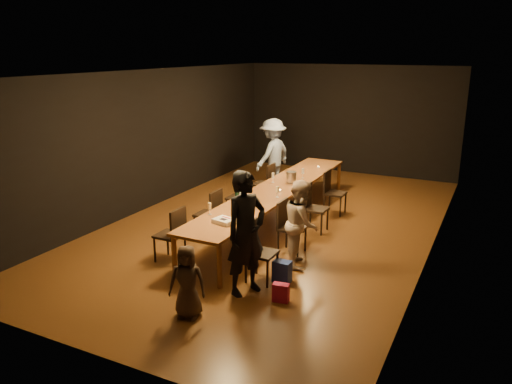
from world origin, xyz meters
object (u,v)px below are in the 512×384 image
at_px(chair_left_0, 169,234).
at_px(chair_left_2, 238,197).
at_px(chair_right_2, 316,208).
at_px(birthday_cake, 224,221).
at_px(man_blue, 273,155).
at_px(chair_right_0, 262,252).
at_px(chair_left_1, 208,214).
at_px(champagne_bottle, 237,192).
at_px(ice_bucket, 291,177).
at_px(woman_tan, 301,223).
at_px(chair_right_3, 335,193).
at_px(child, 187,282).
at_px(chair_left_3, 263,183).
at_px(table, 276,191).
at_px(chair_right_1, 292,228).
at_px(plate_stack, 239,202).
at_px(woman_birthday, 246,233).

bearing_deg(chair_left_0, chair_left_2, 0.00).
relative_size(chair_right_2, birthday_cake, 2.49).
relative_size(chair_left_0, man_blue, 0.52).
relative_size(chair_right_0, chair_left_1, 1.00).
height_order(champagne_bottle, ice_bucket, champagne_bottle).
xyz_separation_m(chair_right_2, woman_tan, (0.30, -1.56, 0.25)).
distance_m(chair_right_3, child, 5.00).
relative_size(chair_left_3, man_blue, 0.52).
distance_m(table, chair_right_3, 1.49).
xyz_separation_m(chair_right_0, man_blue, (-2.00, 4.76, 0.42)).
distance_m(man_blue, child, 6.35).
bearing_deg(child, man_blue, 84.37).
xyz_separation_m(chair_right_0, chair_right_1, (0.00, 1.20, 0.00)).
bearing_deg(plate_stack, woman_birthday, -58.75).
relative_size(chair_left_0, child, 0.93).
bearing_deg(man_blue, chair_right_3, 72.69).
height_order(chair_left_2, champagne_bottle, champagne_bottle).
bearing_deg(plate_stack, chair_left_0, -120.98).
bearing_deg(child, chair_right_3, 65.11).
bearing_deg(chair_left_3, table, -144.69).
bearing_deg(chair_left_3, plate_stack, -164.12).
xyz_separation_m(woman_tan, ice_bucket, (-1.06, 2.13, 0.15)).
xyz_separation_m(child, birthday_cake, (-0.34, 1.57, 0.29)).
distance_m(champagne_bottle, ice_bucket, 1.66).
xyz_separation_m(chair_left_1, plate_stack, (0.69, -0.04, 0.33)).
height_order(chair_right_1, ice_bucket, ice_bucket).
bearing_deg(chair_right_3, man_blue, -120.12).
distance_m(chair_left_3, plate_stack, 2.56).
height_order(chair_left_0, birthday_cake, chair_left_0).
bearing_deg(woman_tan, chair_right_2, -11.20).
bearing_deg(plate_stack, chair_right_0, -49.03).
relative_size(chair_right_3, birthday_cake, 2.49).
bearing_deg(champagne_bottle, birthday_cake, -71.01).
height_order(chair_right_2, chair_left_2, same).
distance_m(woman_birthday, woman_tan, 1.33).
distance_m(chair_right_1, chair_right_2, 1.20).
distance_m(chair_left_0, woman_birthday, 1.77).
bearing_deg(table, chair_right_3, 54.69).
relative_size(chair_right_2, woman_tan, 0.65).
relative_size(chair_right_2, man_blue, 0.52).
bearing_deg(champagne_bottle, chair_right_2, 42.24).
distance_m(chair_right_1, man_blue, 4.11).
height_order(chair_right_2, woman_tan, woman_tan).
relative_size(chair_right_1, chair_right_2, 1.00).
relative_size(table, woman_tan, 4.20).
bearing_deg(chair_right_0, woman_tan, 160.33).
height_order(chair_right_2, champagne_bottle, champagne_bottle).
bearing_deg(child, chair_right_1, 60.73).
height_order(chair_right_1, chair_left_3, same).
bearing_deg(chair_left_3, chair_right_0, -154.72).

